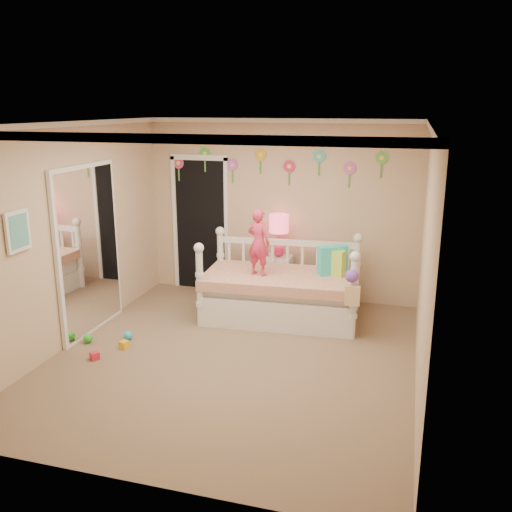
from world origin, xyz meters
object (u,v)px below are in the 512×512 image
(daybed, at_px, (281,278))
(table_lamp, at_px, (279,229))
(child, at_px, (259,242))
(nightstand, at_px, (278,278))

(daybed, bearing_deg, table_lamp, 102.64)
(daybed, distance_m, child, 0.58)
(daybed, relative_size, nightstand, 3.12)
(daybed, distance_m, table_lamp, 0.91)
(daybed, xyz_separation_m, table_lamp, (-0.21, 0.72, 0.51))
(table_lamp, bearing_deg, child, -94.70)
(table_lamp, bearing_deg, nightstand, 180.00)
(nightstand, bearing_deg, table_lamp, 0.14)
(child, distance_m, table_lamp, 0.83)
(daybed, bearing_deg, child, -161.71)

